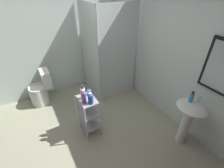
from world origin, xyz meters
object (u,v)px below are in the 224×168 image
storage_cart (89,113)px  lotion_bottle_white (83,93)px  rinse_cup (89,93)px  toilet (41,91)px  hand_soap_bottle (192,97)px  pedestal_sink (189,116)px  shampoo_bottle_blue (91,99)px  shower_stall (106,72)px  conditioner_bottle_purple (84,97)px

storage_cart → lotion_bottle_white: 0.41m
storage_cart → lotion_bottle_white: lotion_bottle_white is taller
lotion_bottle_white → rinse_cup: size_ratio=2.82×
toilet → lotion_bottle_white: bearing=23.4°
hand_soap_bottle → rinse_cup: size_ratio=2.00×
pedestal_sink → shampoo_bottle_blue: (-0.85, -1.22, 0.25)m
shower_stall → rinse_cup: size_ratio=22.90×
hand_soap_bottle → shower_stall: bearing=-169.4°
toilet → rinse_cup: rinse_cup is taller
shower_stall → toilet: shower_stall is taller
pedestal_sink → hand_soap_bottle: bearing=156.2°
shower_stall → shampoo_bottle_blue: 1.50m
toilet → lotion_bottle_white: size_ratio=3.09×
rinse_cup → conditioner_bottle_purple: bearing=-47.8°
storage_cart → conditioner_bottle_purple: 0.41m
pedestal_sink → shampoo_bottle_blue: size_ratio=4.22×
storage_cart → rinse_cup: (-0.09, 0.08, 0.35)m
lotion_bottle_white → shower_stall: bearing=136.1°
toilet → shampoo_bottle_blue: shampoo_bottle_blue is taller
lotion_bottle_white → conditioner_bottle_purple: (0.09, -0.02, -0.00)m
storage_cart → shower_stall: bearing=138.8°
shampoo_bottle_blue → conditioner_bottle_purple: bearing=-132.1°
hand_soap_bottle → conditioner_bottle_purple: bearing=-122.7°
lotion_bottle_white → toilet: bearing=-156.6°
pedestal_sink → lotion_bottle_white: bearing=-128.4°
conditioner_bottle_purple → rinse_cup: (-0.13, 0.15, -0.06)m
storage_cart → shampoo_bottle_blue: bearing=4.7°
pedestal_sink → lotion_bottle_white: size_ratio=3.29×
lotion_bottle_white → conditioner_bottle_purple: lotion_bottle_white is taller
shower_stall → storage_cart: bearing=-41.2°
toilet → rinse_cup: bearing=28.8°
shower_stall → hand_soap_bottle: (1.93, 0.36, 0.42)m
shower_stall → toilet: 1.51m
hand_soap_bottle → shampoo_bottle_blue: 1.48m
hand_soap_bottle → shampoo_bottle_blue: size_ratio=0.91×
storage_cart → rinse_cup: rinse_cup is taller
storage_cart → shampoo_bottle_blue: shampoo_bottle_blue is taller
shower_stall → pedestal_sink: (2.00, 0.33, 0.12)m
toilet → storage_cart: (1.28, 0.58, 0.12)m
shower_stall → lotion_bottle_white: size_ratio=8.12×
pedestal_sink → shampoo_bottle_blue: bearing=-124.9°
pedestal_sink → lotion_bottle_white: (-1.02, -1.28, 0.27)m
pedestal_sink → hand_soap_bottle: size_ratio=4.63×
pedestal_sink → lotion_bottle_white: 1.65m
toilet → hand_soap_bottle: size_ratio=4.34×
storage_cart → lotion_bottle_white: (-0.04, -0.05, 0.41)m
shower_stall → rinse_cup: shower_stall is taller
toilet → shampoo_bottle_blue: (1.40, 0.59, 0.51)m
rinse_cup → pedestal_sink: bearing=47.6°
lotion_bottle_white → rinse_cup: 0.14m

